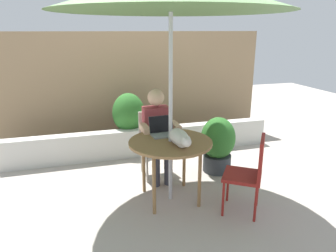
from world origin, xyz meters
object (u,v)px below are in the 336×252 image
object	(u,v)px
chair_occupied	(155,138)
potted_plant_near_fence	(218,143)
laptop	(162,129)
cat	(180,138)
potted_plant_by_chair	(129,120)
patio_table	(170,146)
chair_empty	(251,169)
person_seated	(157,130)

from	to	relation	value
chair_occupied	potted_plant_near_fence	size ratio (longest dim) A/B	1.11
laptop	potted_plant_near_fence	xyz separation A→B (m)	(0.90, 0.31, -0.39)
cat	potted_plant_by_chair	size ratio (longest dim) A/B	0.66
laptop	potted_plant_by_chair	xyz separation A→B (m)	(-0.18, 1.43, -0.26)
patio_table	chair_empty	xyz separation A→B (m)	(0.75, -0.53, -0.15)
chair_empty	person_seated	world-z (taller)	person_seated
patio_table	chair_occupied	bearing A→B (deg)	90.00
laptop	person_seated	bearing A→B (deg)	86.12
patio_table	cat	xyz separation A→B (m)	(0.06, -0.16, 0.15)
patio_table	chair_empty	size ratio (longest dim) A/B	1.09
chair_empty	potted_plant_near_fence	distance (m)	1.11
patio_table	potted_plant_by_chair	size ratio (longest dim) A/B	0.98
chair_occupied	chair_empty	xyz separation A→B (m)	(0.75, -1.28, 0.00)
laptop	potted_plant_near_fence	world-z (taller)	laptop
person_seated	cat	bearing A→B (deg)	-85.53
chair_occupied	laptop	world-z (taller)	laptop
laptop	cat	distance (m)	0.43
patio_table	potted_plant_near_fence	bearing A→B (deg)	33.17
chair_empty	potted_plant_by_chair	xyz separation A→B (m)	(-0.95, 2.22, 0.02)
chair_occupied	potted_plant_by_chair	bearing A→B (deg)	102.04
person_seated	chair_occupied	bearing A→B (deg)	90.00
chair_empty	person_seated	xyz separation A→B (m)	(-0.75, 1.13, 0.17)
chair_occupied	person_seated	distance (m)	0.23
person_seated	chair_empty	bearing A→B (deg)	-56.39
chair_empty	potted_plant_by_chair	world-z (taller)	potted_plant_by_chair
patio_table	laptop	bearing A→B (deg)	94.89
chair_occupied	chair_empty	distance (m)	1.49
chair_empty	potted_plant_near_fence	xyz separation A→B (m)	(0.13, 1.10, -0.10)
patio_table	potted_plant_near_fence	xyz separation A→B (m)	(0.88, 0.57, -0.26)
cat	potted_plant_by_chair	bearing A→B (deg)	97.97
patio_table	person_seated	size ratio (longest dim) A/B	0.79
chair_empty	cat	bearing A→B (deg)	152.00
patio_table	laptop	distance (m)	0.30
person_seated	potted_plant_by_chair	world-z (taller)	person_seated
patio_table	chair_occupied	distance (m)	0.77
patio_table	chair_empty	bearing A→B (deg)	-35.13
person_seated	laptop	world-z (taller)	person_seated
potted_plant_near_fence	laptop	bearing A→B (deg)	-161.11
person_seated	cat	distance (m)	0.77
chair_empty	laptop	distance (m)	1.14
potted_plant_by_chair	patio_table	bearing A→B (deg)	-83.26
chair_empty	patio_table	bearing A→B (deg)	144.87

